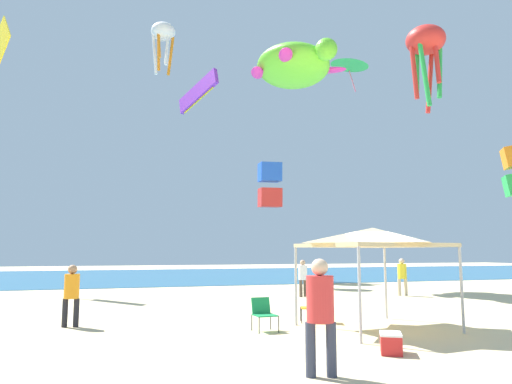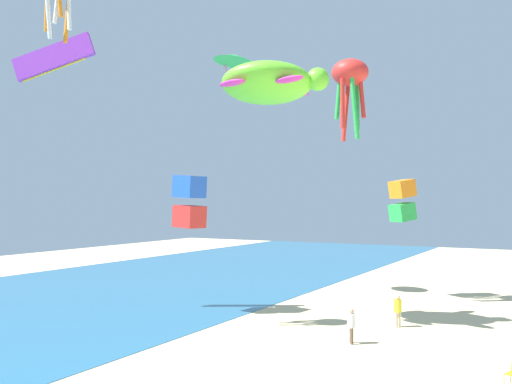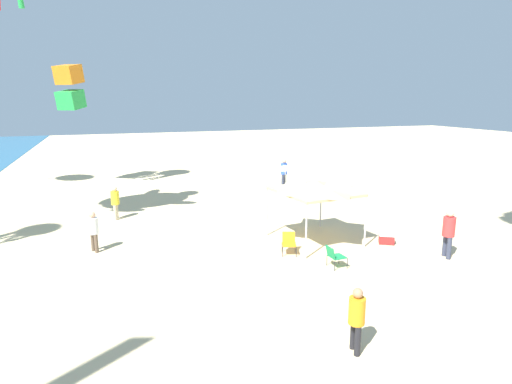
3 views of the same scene
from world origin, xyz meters
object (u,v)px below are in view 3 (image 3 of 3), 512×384
canopy_tent (315,187)px  person_watching_sky (284,171)px  folding_chair_left_of_tent (334,255)px  folding_chair_right_of_tent (289,242)px  person_kite_handler (93,228)px  person_near_umbrella (449,230)px  beach_umbrella (285,168)px  cooler_box (386,239)px  person_by_tent (357,315)px  kite_box_orange (70,87)px  person_beachcomber (115,200)px

canopy_tent → person_watching_sky: canopy_tent is taller
canopy_tent → folding_chair_left_of_tent: size_ratio=4.29×
canopy_tent → folding_chair_right_of_tent: canopy_tent is taller
person_watching_sky → person_kite_handler: bearing=-1.4°
canopy_tent → person_watching_sky: 11.42m
folding_chair_left_of_tent → person_near_umbrella: size_ratio=0.43×
beach_umbrella → canopy_tent: bearing=165.1°
canopy_tent → person_kite_handler: size_ratio=2.16×
cooler_box → person_near_umbrella: (-2.08, -1.18, 0.90)m
folding_chair_left_of_tent → folding_chair_right_of_tent: same height
person_by_tent → kite_box_orange: size_ratio=0.55×
beach_umbrella → cooler_box: 9.51m
person_by_tent → person_beachcomber: (13.82, 4.99, 0.03)m
folding_chair_left_of_tent → cooler_box: size_ratio=1.10×
beach_umbrella → person_by_tent: beach_umbrella is taller
folding_chair_right_of_tent → person_by_tent: (-6.55, 1.19, 0.49)m
cooler_box → beach_umbrella: bearing=3.4°
canopy_tent → person_watching_sky: size_ratio=1.87×
canopy_tent → person_watching_sky: (10.86, -3.31, -1.25)m
person_by_tent → person_beachcomber: bearing=32.0°
person_watching_sky → person_beachcomber: person_watching_sky is taller
folding_chair_right_of_tent → person_watching_sky: 12.85m
person_kite_handler → person_beachcomber: (4.50, -0.95, 0.03)m
folding_chair_left_of_tent → person_by_tent: bearing=152.6°
person_by_tent → person_beachcomber: 14.69m
person_watching_sky → person_near_umbrella: size_ratio=1.00×
beach_umbrella → kite_box_orange: size_ratio=0.72×
canopy_tent → person_by_tent: size_ratio=2.14×
person_near_umbrella → kite_box_orange: size_ratio=0.63×
canopy_tent → person_beachcomber: 10.08m
person_beachcomber → person_near_umbrella: bearing=64.6°
person_kite_handler → kite_box_orange: kite_box_orange is taller
folding_chair_right_of_tent → person_by_tent: size_ratio=0.50×
person_watching_sky → folding_chair_right_of_tent: bearing=29.0°
canopy_tent → kite_box_orange: kite_box_orange is taller
beach_umbrella → person_kite_handler: 12.56m
canopy_tent → cooler_box: size_ratio=4.73×
kite_box_orange → person_kite_handler: bearing=-50.0°
person_near_umbrella → person_kite_handler: (5.18, 12.59, -0.15)m
beach_umbrella → folding_chair_left_of_tent: size_ratio=2.63×
canopy_tent → folding_chair_left_of_tent: (-2.85, 0.65, -1.88)m
folding_chair_right_of_tent → folding_chair_left_of_tent: bearing=-42.8°
folding_chair_right_of_tent → person_near_umbrella: (-2.42, -5.46, 0.63)m
person_near_umbrella → kite_box_orange: kite_box_orange is taller
person_kite_handler → canopy_tent: bearing=-128.3°
person_near_umbrella → person_beachcomber: (9.68, 11.64, -0.12)m
person_by_tent → person_near_umbrella: bearing=-46.0°
folding_chair_left_of_tent → person_watching_sky: bearing=-19.1°
person_watching_sky → cooler_box: bearing=48.6°
canopy_tent → person_by_tent: (-7.55, 2.79, -1.39)m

